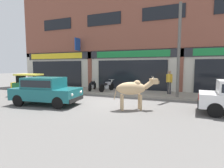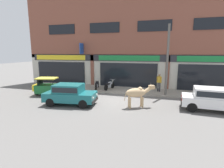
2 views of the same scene
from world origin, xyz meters
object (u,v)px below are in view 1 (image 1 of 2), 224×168
object	(u,v)px
pedestrian	(169,80)
utility_pole	(179,51)
car_1	(46,90)
motorcycle_1	(107,86)
motorcycle_0	(92,85)
cow	(133,89)
auto_rickshaw	(28,86)

from	to	relation	value
pedestrian	utility_pole	xyz separation A→B (m)	(0.57, -1.11, 1.85)
car_1	motorcycle_1	distance (m)	5.17
motorcycle_0	pedestrian	xyz separation A→B (m)	(5.79, 0.36, 0.60)
motorcycle_0	cow	bearing A→B (deg)	-43.59
motorcycle_0	pedestrian	world-z (taller)	pedestrian
cow	motorcycle_0	distance (m)	6.26
car_1	auto_rickshaw	distance (m)	3.81
car_1	cow	bearing A→B (deg)	8.29
auto_rickshaw	motorcycle_0	xyz separation A→B (m)	(3.43, 3.13, -0.12)
car_1	auto_rickshaw	size ratio (longest dim) A/B	1.77
car_1	motorcycle_1	size ratio (longest dim) A/B	2.10
motorcycle_1	utility_pole	bearing A→B (deg)	-8.36
utility_pole	car_1	bearing A→B (deg)	-146.86
pedestrian	cow	bearing A→B (deg)	-105.27
motorcycle_1	utility_pole	size ratio (longest dim) A/B	0.31
cow	pedestrian	size ratio (longest dim) A/B	1.22
car_1	pedestrian	bearing A→B (deg)	42.14
auto_rickshaw	utility_pole	bearing A→B (deg)	13.65
utility_pole	auto_rickshaw	bearing A→B (deg)	-166.35
auto_rickshaw	car_1	bearing A→B (deg)	-28.99
cow	motorcycle_1	distance (m)	5.42
cow	auto_rickshaw	bearing A→B (deg)	171.62
auto_rickshaw	pedestrian	world-z (taller)	pedestrian
cow	auto_rickshaw	xyz separation A→B (m)	(-7.96, 1.17, -0.35)
car_1	motorcycle_0	distance (m)	4.99
motorcycle_0	car_1	bearing A→B (deg)	-91.19
cow	utility_pole	xyz separation A→B (m)	(1.85, 3.55, 1.98)
motorcycle_1	cow	bearing A→B (deg)	-52.86
cow	auto_rickshaw	world-z (taller)	cow
pedestrian	motorcycle_0	bearing A→B (deg)	-176.47
utility_pole	pedestrian	bearing A→B (deg)	117.29
motorcycle_1	utility_pole	xyz separation A→B (m)	(5.10, -0.75, 2.45)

